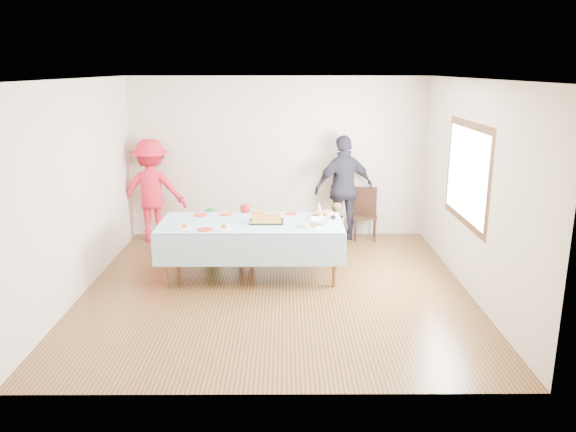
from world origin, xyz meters
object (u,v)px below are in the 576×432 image
at_px(dining_chair, 365,210).
at_px(birthday_cake, 267,219).
at_px(party_table, 251,226).
at_px(adult_left, 152,190).

bearing_deg(dining_chair, birthday_cake, -125.86).
distance_m(party_table, dining_chair, 2.58).
xyz_separation_m(party_table, dining_chair, (1.83, 1.80, -0.24)).
bearing_deg(party_table, dining_chair, 44.58).
bearing_deg(birthday_cake, adult_left, 138.79).
bearing_deg(party_table, birthday_cake, 2.81).
height_order(party_table, dining_chair, dining_chair).
height_order(dining_chair, adult_left, adult_left).
distance_m(birthday_cake, dining_chair, 2.44).
relative_size(birthday_cake, adult_left, 0.27).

